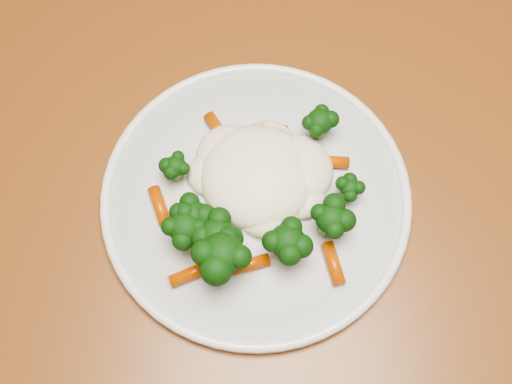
# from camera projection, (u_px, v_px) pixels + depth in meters

# --- Properties ---
(dining_table) EXTENTS (1.45, 1.19, 0.75)m
(dining_table) POSITION_uv_depth(u_px,v_px,m) (302.00, 259.00, 0.70)
(dining_table) COLOR brown
(dining_table) RESTS_ON ground
(plate) EXTENTS (0.30, 0.30, 0.01)m
(plate) POSITION_uv_depth(u_px,v_px,m) (256.00, 198.00, 0.62)
(plate) COLOR white
(plate) RESTS_ON dining_table
(meal) EXTENTS (0.20, 0.20, 0.05)m
(meal) POSITION_uv_depth(u_px,v_px,m) (251.00, 200.00, 0.59)
(meal) COLOR #FDF2CA
(meal) RESTS_ON plate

